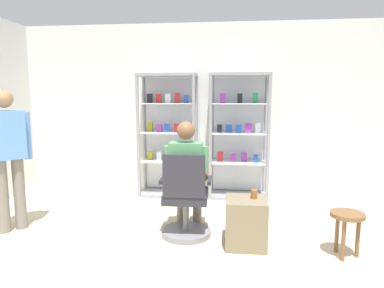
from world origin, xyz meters
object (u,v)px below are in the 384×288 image
Objects in this scene: display_cabinet_left at (169,134)px; office_chair at (186,203)px; standing_customer at (8,152)px; storage_crate at (246,222)px; display_cabinet_right at (239,135)px; wooden_stool at (347,222)px; seated_shopkeeper at (187,171)px; tea_glass at (254,194)px.

display_cabinet_left is 1.83m from office_chair.
office_chair is at bearing 0.62° from standing_customer.
display_cabinet_right is at bearing 91.07° from storage_crate.
office_chair is at bearing 169.88° from wooden_stool.
seated_shopkeeper is (-0.00, 0.16, 0.32)m from office_chair.
tea_glass is (0.08, 0.03, 0.30)m from storage_crate.
display_cabinet_left reaches higher than wooden_stool.
standing_customer is at bearing -179.38° from office_chair.
tea_glass is (1.22, -1.78, -0.42)m from display_cabinet_left.
seated_shopkeeper is 0.79× the size of standing_customer.
display_cabinet_left is at bearing 107.59° from seated_shopkeeper.
office_chair reaches higher than storage_crate.
wooden_stool is (2.10, -1.96, -0.61)m from display_cabinet_left.
wooden_stool is (3.65, -0.27, -0.58)m from standing_customer.
display_cabinet_left is 1.60m from seated_shopkeeper.
storage_crate reaches higher than wooden_stool.
standing_customer is (-2.04, -0.02, 0.54)m from office_chair.
display_cabinet_right is at bearing 67.60° from seated_shopkeeper.
display_cabinet_left is 2.93m from wooden_stool.
seated_shopkeeper is 2.05m from standing_customer.
wooden_stool is at bearing -63.09° from display_cabinet_right.
display_cabinet_right is at bearing 69.73° from office_chair.
tea_glass is 0.20× the size of wooden_stool.
standing_customer is (-2.03, -0.19, 0.22)m from seated_shopkeeper.
seated_shopkeeper reaches higher than office_chair.
office_chair is 1.91× the size of storage_crate.
office_chair reaches higher than wooden_stool.
office_chair is at bearing 171.69° from tea_glass.
office_chair is 2.11m from standing_customer.
storage_crate is at bearing -88.93° from display_cabinet_right.
wooden_stool is at bearing -11.61° from tea_glass.
display_cabinet_left is 2.30m from standing_customer.
standing_customer reaches higher than storage_crate.
wooden_stool is (1.62, -0.45, -0.36)m from seated_shopkeeper.
seated_shopkeeper is at bearing 159.86° from tea_glass.
display_cabinet_right is at bearing 116.91° from wooden_stool.
display_cabinet_right reaches higher than standing_customer.
display_cabinet_right reaches higher than seated_shopkeeper.
storage_crate is 5.53× the size of tea_glass.
storage_crate is 0.98m from wooden_stool.
seated_shopkeeper is 14.16× the size of tea_glass.
wooden_stool is at bearing -10.12° from office_chair.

